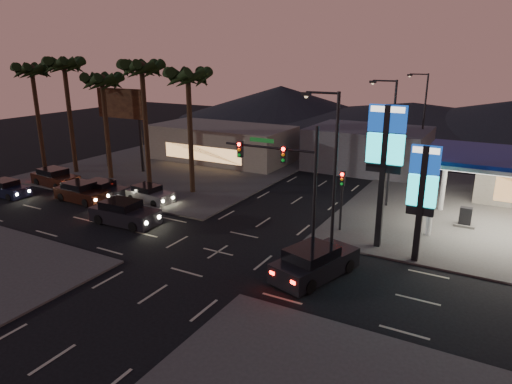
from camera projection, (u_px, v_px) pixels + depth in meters
The scene contains 27 objects.
ground at pixel (218, 252), 28.43m from camera, with size 140.00×140.00×0.00m, color black.
corner_lot_nw at pixel (177, 168), 49.24m from camera, with size 24.00×24.00×0.12m, color #47443F.
pylon_sign_tall at pixel (385, 149), 27.24m from camera, with size 2.20×0.35×9.00m.
pylon_sign_short at pixel (423, 186), 25.74m from camera, with size 1.60×0.35×7.00m.
traffic_signal_mast at pixel (288, 171), 26.84m from camera, with size 6.10×0.39×8.00m.
pedestal_signal at pixel (342, 191), 30.87m from camera, with size 0.32×0.39×4.30m.
streetlight_near at pixel (331, 173), 24.46m from camera, with size 2.14×0.25×10.00m.
streetlight_mid at pixel (389, 136), 35.34m from camera, with size 2.14×0.25×10.00m.
streetlight_far at pixel (422, 116), 47.06m from camera, with size 2.14×0.25×10.00m.
palm_a at pixel (188, 84), 37.84m from camera, with size 4.41×4.41×10.86m.
palm_b at pixel (142, 76), 40.01m from camera, with size 4.41×4.41×11.46m.
palm_c at pixel (103, 87), 42.65m from camera, with size 4.41×4.41×10.26m.
palm_d at pixel (65, 72), 44.61m from camera, with size 4.41×4.41×11.66m.
palm_e at pixel (33, 77), 47.09m from camera, with size 4.41×4.41×11.06m.
billboard at pixel (121, 110), 47.01m from camera, with size 6.00×0.30×8.50m.
building_far_west at pixel (222, 143), 52.77m from camera, with size 16.00×8.00×4.00m, color #726B5B.
building_far_mid at pixel (368, 148), 48.63m from camera, with size 12.00×9.00×4.40m, color #4C4C51.
hill_left at pixel (281, 102), 89.41m from camera, with size 40.00×40.00×6.00m, color black.
hill_right at pixel (512, 117), 70.96m from camera, with size 50.00×50.00×5.00m, color black.
hill_center at pixel (412, 114), 78.08m from camera, with size 60.00×60.00×4.00m, color black.
car_lane_a_front at pixel (124, 213), 33.01m from camera, with size 5.27×2.36×1.69m.
car_lane_a_mid at pixel (82, 192), 38.12m from camera, with size 4.99×2.24×1.60m.
car_lane_a_rear at pixel (7, 189), 39.52m from camera, with size 4.37×1.92×1.41m.
car_lane_b_front at pixel (149, 194), 37.92m from camera, with size 4.43×2.11×1.41m.
car_lane_b_mid at pixel (102, 190), 38.95m from camera, with size 4.70×2.13×1.51m.
car_lane_b_rear at pixel (55, 178), 42.57m from camera, with size 5.12×2.45×1.63m.
suv_station at pixel (314, 263), 25.05m from camera, with size 3.69×5.74×1.78m.
Camera 1 is at (14.77, -21.70, 11.78)m, focal length 32.00 mm.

